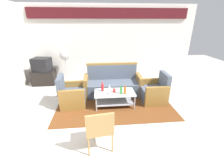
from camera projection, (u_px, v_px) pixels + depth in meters
The scene contains 16 objects.
ground_plane at pixel (121, 121), 3.66m from camera, with size 14.00×14.00×0.00m, color beige.
wall_back at pixel (110, 42), 5.89m from camera, with size 6.52×0.19×2.80m.
rug at pixel (114, 103), 4.43m from camera, with size 3.20×2.05×0.01m, color brown.
couch at pixel (113, 85), 4.89m from camera, with size 1.81×0.76×0.96m.
armchair_left at pixel (72, 95), 4.26m from camera, with size 0.73×0.79×0.85m.
armchair_right at pixel (154, 92), 4.47m from camera, with size 0.71×0.77×0.85m.
coffee_table at pixel (115, 97), 4.22m from camera, with size 1.10×0.60×0.40m.
bottle_clear at pixel (109, 90), 4.04m from camera, with size 0.06×0.06×0.27m.
bottle_red at pixel (102, 88), 4.20m from camera, with size 0.07×0.07×0.27m.
bottle_green at pixel (121, 90), 4.05m from camera, with size 0.06×0.06×0.26m.
bottle_orange at pixel (125, 91), 4.04m from camera, with size 0.07×0.07×0.25m.
cup at pixel (114, 90), 4.15m from camera, with size 0.08×0.08×0.10m, color red.
tv_stand at pixel (44, 77), 5.68m from camera, with size 0.80×0.50×0.52m, color black.
television at pixel (42, 64), 5.49m from camera, with size 0.68×0.56×0.48m.
pedestal_fan at pixel (65, 57), 5.51m from camera, with size 0.36×0.36×1.27m.
wicker_chair at pixel (99, 127), 2.67m from camera, with size 0.53×0.53×0.84m.
Camera 1 is at (-0.50, -3.00, 2.22)m, focal length 24.37 mm.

